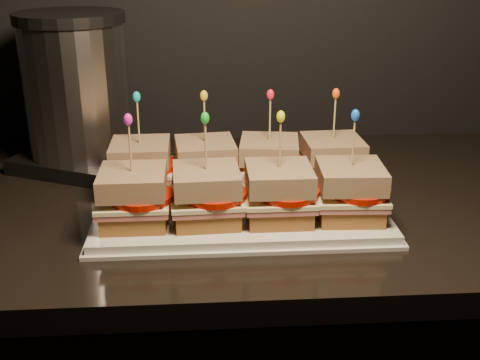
{
  "coord_description": "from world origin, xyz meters",
  "views": [
    {
      "loc": [
        0.08,
        0.77,
        1.3
      ],
      "look_at": [
        0.13,
        1.62,
        0.95
      ],
      "focal_mm": 45.0,
      "sensor_mm": 36.0,
      "label": 1
    }
  ],
  "objects": [
    {
      "name": "sandwich_6_bread_top",
      "position": [
        0.19,
        1.56,
        0.98
      ],
      "size": [
        0.09,
        0.09,
        0.03
      ],
      "primitive_type": "cube",
      "rotation": [
        0.0,
        0.0,
        0.0
      ],
      "color": "#532D13",
      "rests_on": "sandwich_6_tomato"
    },
    {
      "name": "sandwich_1_ham",
      "position": [
        0.08,
        1.68,
        0.94
      ],
      "size": [
        0.11,
        0.11,
        0.01
      ],
      "primitive_type": "cube",
      "rotation": [
        0.0,
        0.0,
        0.09
      ],
      "color": "#CB5D57",
      "rests_on": "sandwich_1_bread_bot"
    },
    {
      "name": "sandwich_4_tomato",
      "position": [
        -0.01,
        1.55,
        0.96
      ],
      "size": [
        0.09,
        0.09,
        0.01
      ],
      "primitive_type": "cylinder",
      "color": "#B51606",
      "rests_on": "sandwich_4_cheese"
    },
    {
      "name": "sandwich_7_cheese",
      "position": [
        0.29,
        1.56,
        0.95
      ],
      "size": [
        0.11,
        0.1,
        0.01
      ],
      "primitive_type": "cube",
      "rotation": [
        0.0,
        0.0,
        -0.05
      ],
      "color": "#F7F0AC",
      "rests_on": "sandwich_7_ham"
    },
    {
      "name": "sandwich_4_cheese",
      "position": [
        -0.02,
        1.56,
        0.95
      ],
      "size": [
        0.1,
        0.1,
        0.01
      ],
      "primitive_type": "cube",
      "rotation": [
        0.0,
        0.0,
        0.0
      ],
      "color": "#F7F0AC",
      "rests_on": "sandwich_4_ham"
    },
    {
      "name": "sandwich_3_pick",
      "position": [
        0.29,
        1.68,
        1.02
      ],
      "size": [
        0.0,
        0.0,
        0.09
      ],
      "primitive_type": "cylinder",
      "color": "tan",
      "rests_on": "sandwich_3_bread_top"
    },
    {
      "name": "sandwich_1_bread_top",
      "position": [
        0.08,
        1.68,
        0.98
      ],
      "size": [
        0.1,
        0.1,
        0.03
      ],
      "primitive_type": "cube",
      "rotation": [
        0.0,
        0.0,
        0.09
      ],
      "color": "#532D13",
      "rests_on": "sandwich_1_tomato"
    },
    {
      "name": "appliance_base",
      "position": [
        -0.15,
        1.85,
        0.91
      ],
      "size": [
        0.27,
        0.26,
        0.03
      ],
      "primitive_type": "cube",
      "rotation": [
        0.0,
        0.0,
        -0.42
      ],
      "color": "#262628",
      "rests_on": "granite_slab"
    },
    {
      "name": "sandwich_5_pick",
      "position": [
        0.08,
        1.56,
        1.02
      ],
      "size": [
        0.0,
        0.0,
        0.09
      ],
      "primitive_type": "cylinder",
      "color": "tan",
      "rests_on": "sandwich_5_bread_top"
    },
    {
      "name": "sandwich_7_pick",
      "position": [
        0.29,
        1.56,
        1.02
      ],
      "size": [
        0.0,
        0.0,
        0.09
      ],
      "primitive_type": "cylinder",
      "color": "tan",
      "rests_on": "sandwich_7_bread_top"
    },
    {
      "name": "sandwich_2_tomato",
      "position": [
        0.2,
        1.68,
        0.96
      ],
      "size": [
        0.09,
        0.09,
        0.01
      ],
      "primitive_type": "cylinder",
      "color": "#B51606",
      "rests_on": "sandwich_2_cheese"
    },
    {
      "name": "sandwich_0_tomato",
      "position": [
        -0.01,
        1.68,
        0.96
      ],
      "size": [
        0.09,
        0.09,
        0.01
      ],
      "primitive_type": "cylinder",
      "color": "#B51606",
      "rests_on": "sandwich_0_cheese"
    },
    {
      "name": "appliance",
      "position": [
        -0.15,
        1.85,
        1.04
      ],
      "size": [
        0.22,
        0.18,
        0.28
      ],
      "primitive_type": null,
      "color": "silver",
      "rests_on": "granite_slab"
    },
    {
      "name": "sandwich_7_bread_top",
      "position": [
        0.29,
        1.56,
        0.98
      ],
      "size": [
        0.1,
        0.1,
        0.03
      ],
      "primitive_type": "cube",
      "rotation": [
        0.0,
        0.0,
        -0.05
      ],
      "color": "#532D13",
      "rests_on": "sandwich_7_tomato"
    },
    {
      "name": "sandwich_5_tomato",
      "position": [
        0.09,
        1.55,
        0.96
      ],
      "size": [
        0.09,
        0.09,
        0.01
      ],
      "primitive_type": "cylinder",
      "color": "#B51606",
      "rests_on": "sandwich_5_cheese"
    },
    {
      "name": "platter",
      "position": [
        0.13,
        1.62,
        0.91
      ],
      "size": [
        0.44,
        0.27,
        0.02
      ],
      "primitive_type": "cube",
      "color": "white",
      "rests_on": "granite_slab"
    },
    {
      "name": "sandwich_4_bread_bot",
      "position": [
        -0.02,
        1.56,
        0.93
      ],
      "size": [
        0.09,
        0.09,
        0.03
      ],
      "primitive_type": "cube",
      "rotation": [
        0.0,
        0.0,
        0.0
      ],
      "color": "brown",
      "rests_on": "platter"
    },
    {
      "name": "sandwich_3_bread_bot",
      "position": [
        0.29,
        1.68,
        0.93
      ],
      "size": [
        0.09,
        0.09,
        0.03
      ],
      "primitive_type": "cube",
      "rotation": [
        0.0,
        0.0,
        0.04
      ],
      "color": "brown",
      "rests_on": "platter"
    },
    {
      "name": "sandwich_6_cheese",
      "position": [
        0.19,
        1.56,
        0.95
      ],
      "size": [
        0.1,
        0.1,
        0.01
      ],
      "primitive_type": "cube",
      "rotation": [
        0.0,
        0.0,
        0.0
      ],
      "color": "#F7F0AC",
      "rests_on": "sandwich_6_ham"
    },
    {
      "name": "platter_rim",
      "position": [
        0.13,
        1.62,
        0.9
      ],
      "size": [
        0.45,
        0.28,
        0.01
      ],
      "primitive_type": "cube",
      "color": "white",
      "rests_on": "granite_slab"
    },
    {
      "name": "sandwich_5_cheese",
      "position": [
        0.08,
        1.56,
        0.95
      ],
      "size": [
        0.11,
        0.1,
        0.01
      ],
      "primitive_type": "cube",
      "rotation": [
        0.0,
        0.0,
        0.05
      ],
      "color": "#F7F0AC",
      "rests_on": "sandwich_5_ham"
    },
    {
      "name": "sandwich_0_frill",
      "position": [
        -0.02,
        1.68,
        1.07
      ],
      "size": [
        0.01,
        0.01,
        0.02
      ],
      "primitive_type": "ellipsoid",
      "color": "#0EB6A4",
      "rests_on": "sandwich_0_pick"
    },
    {
      "name": "sandwich_4_bread_top",
      "position": [
        -0.02,
        1.56,
        0.98
      ],
      "size": [
        0.09,
        0.09,
        0.03
      ],
      "primitive_type": "cube",
      "rotation": [
        0.0,
        0.0,
        0.0
      ],
      "color": "#532D13",
      "rests_on": "sandwich_4_tomato"
    },
    {
      "name": "sandwich_6_bread_bot",
      "position": [
        0.19,
        1.56,
        0.93
      ],
      "size": [
        0.09,
        0.09,
        0.03
      ],
      "primitive_type": "cube",
      "rotation": [
        0.0,
        0.0,
        0.0
      ],
      "color": "brown",
      "rests_on": "platter"
    },
    {
      "name": "sandwich_0_bread_bot",
      "position": [
        -0.02,
        1.68,
        0.93
      ],
      "size": [
        0.09,
        0.09,
        0.03
      ],
      "primitive_type": "cube",
      "rotation": [
        0.0,
        0.0,
        0.01
      ],
      "color": "brown",
      "rests_on": "platter"
    },
    {
      "name": "sandwich_5_frill",
      "position": [
        0.08,
        1.56,
        1.07
      ],
      "size": [
        0.01,
        0.01,
        0.02
      ],
      "primitive_type": "ellipsoid",
      "color": "green",
      "rests_on": "sandwich_5_pick"
    },
    {
      "name": "sandwich_4_ham",
      "position": [
        -0.02,
        1.56,
        0.94
      ],
      "size": [
        0.1,
        0.1,
        0.01
      ],
      "primitive_type": "cube",
      "rotation": [
        0.0,
        0.0,
        0.0
      ],
      "color": "#CB5D57",
      "rests_on": "sandwich_4_bread_bot"
    },
    {
      "name": "sandwich_2_cheese",
      "position": [
        0.19,
        1.68,
        0.95
      ],
      "size": [
        0.11,
        0.11,
        0.01
      ],
      "primitive_type": "cube",
      "rotation": [
        0.0,
        0.0,
        -0.13
      ],
      "color": "#F7F0AC",
      "rests_on": "sandwich_2_ham"
    },
    {
      "name": "appliance_body",
      "position": [
        -0.15,
        1.85,
        1.04
      ],
      "size": [
        0.18,
        0.18,
        0.24
      ],
      "primitive_type": "cylinder",
      "color": "silver",
      "rests_on": "appliance_base"
    },
    {
      "name": "sandwich_2_pick",
      "position": [
        0.19,
        1.68,
        1.02
      ],
      "size": [
        0.0,
        0.0,
        0.09
      ],
      "primitive_type": "cylinder",
      "color": "tan",
      "rests_on": "sandwich_2_bread_top"
    },
    {
      "name": "sandwich_1_bread_bot",
      "position": [
        0.08,
        1.68,
        0.93
      ],
      "size": [
        0.1,
        0.1,
        0.03
      ],
      "primitive_type": "cube",
      "rotation": [
        0.0,
        0.0,
        0.09
      ],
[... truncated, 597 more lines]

